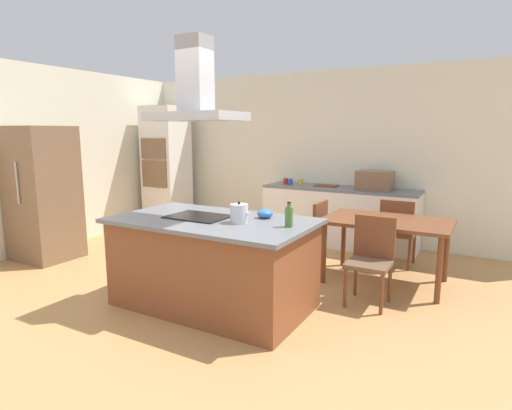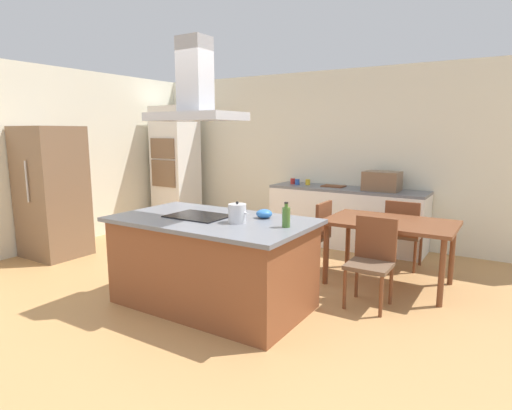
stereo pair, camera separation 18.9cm
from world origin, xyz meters
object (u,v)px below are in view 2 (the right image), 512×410
Objects in this scene: olive_oil_bottle at (286,217)px; range_hood at (195,94)px; cooktop at (198,216)px; coffee_mug_yellow at (308,182)px; countertop_microwave at (382,181)px; mixing_bowl at (264,214)px; coffee_mug_red at (293,181)px; chair_at_left_end at (316,232)px; coffee_mug_blue at (297,182)px; cutting_board at (333,186)px; refrigerator at (52,192)px; chair_facing_back_wall at (403,230)px; chair_facing_island at (372,256)px; wall_oven_stack at (176,167)px; dining_table at (390,228)px; tea_kettle at (237,213)px.

range_hood reaches higher than olive_oil_bottle.
cooktop is 0.98m from olive_oil_bottle.
countertop_microwave is at bearing -2.28° from coffee_mug_yellow.
coffee_mug_yellow reaches higher than mixing_bowl.
mixing_bowl is (-0.37, 0.24, -0.05)m from olive_oil_bottle.
coffee_mug_red is 1.77m from chair_at_left_end.
coffee_mug_blue reaches higher than cutting_board.
refrigerator is (-3.10, -2.72, 0.00)m from cutting_board.
mixing_bowl is 3.41m from refrigerator.
range_hood is (0.00, 0.00, 1.20)m from cooktop.
chair_facing_island is at bearing -90.00° from chair_facing_back_wall.
coffee_mug_blue is (-1.29, 2.82, -0.05)m from olive_oil_bottle.
cooktop is at bearing -150.29° from chair_facing_island.
mixing_bowl is 2.81m from coffee_mug_red.
range_hood is at bearing -4.23° from refrigerator.
refrigerator is 3.69m from chair_at_left_end.
coffee_mug_yellow is at bearing 156.66° from chair_facing_back_wall.
coffee_mug_yellow is (0.16, 0.06, 0.00)m from coffee_mug_blue.
cutting_board is 3.03m from wall_oven_stack.
cooktop is at bearing -177.26° from olive_oil_bottle.
cutting_board is 0.24× the size of dining_table.
chair_facing_island is at bearing -76.45° from countertop_microwave.
cutting_board is at bearing 131.76° from dining_table.
range_hood is (-0.60, -0.29, 1.16)m from mixing_bowl.
refrigerator is (-3.79, 0.16, -0.09)m from olive_oil_bottle.
dining_table is (1.24, -1.39, -0.24)m from cutting_board.
chair_at_left_end is 1.13m from chair_facing_back_wall.
chair_at_left_end is (0.12, 1.56, -0.48)m from tea_kettle.
chair_facing_island is (1.03, 0.90, -0.48)m from tea_kettle.
cutting_board is at bearing 41.33° from refrigerator.
mixing_bowl is at bearing -83.13° from cutting_board.
coffee_mug_yellow is (-1.13, 2.88, -0.05)m from olive_oil_bottle.
coffee_mug_red is at bearing 111.24° from mixing_bowl.
coffee_mug_yellow is 0.10× the size of range_hood.
range_hood is (-1.53, -2.20, 1.59)m from chair_facing_back_wall.
tea_kettle is 2.45× the size of coffee_mug_yellow.
chair_facing_island reaches higher than dining_table.
range_hood is at bearing -95.54° from cutting_board.
coffee_mug_blue is 0.04× the size of wall_oven_stack.
chair_facing_island is at bearing -46.35° from coffee_mug_red.
coffee_mug_blue is 0.17m from coffee_mug_yellow.
chair_at_left_end is at bearing -61.15° from coffee_mug_yellow.
chair_facing_back_wall is (0.55, 2.16, -0.49)m from olive_oil_bottle.
coffee_mug_red reaches higher than chair_at_left_end.
countertop_microwave reaches higher than dining_table.
coffee_mug_red is (-1.46, 0.03, -0.09)m from countertop_microwave.
countertop_microwave reaches higher than chair_at_left_end.
range_hood is at bearing -134.83° from dining_table.
olive_oil_bottle is 0.45m from mixing_bowl.
refrigerator is at bearing -158.78° from chair_at_left_end.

